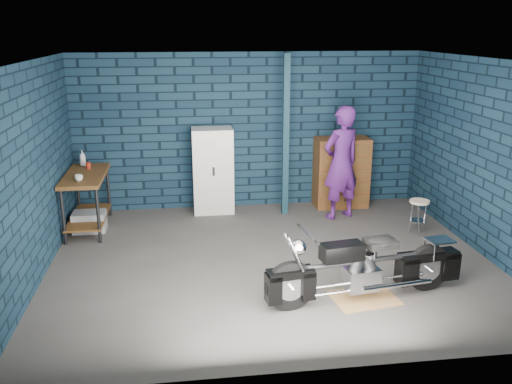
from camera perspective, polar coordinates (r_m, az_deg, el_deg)
The scene contains 14 objects.
ground at distance 7.53m, azimuth 1.61°, elevation -7.30°, with size 6.00×6.00×0.00m, color #4A4745.
room_walls at distance 7.51m, azimuth 1.05°, elevation 7.83°, with size 6.02×5.01×2.71m.
support_post at distance 9.05m, azimuth 3.15°, elevation 5.84°, with size 0.10×0.10×2.70m, color #122D3A.
workbench at distance 8.95m, azimuth -17.33°, elevation -0.99°, with size 0.60×1.40×0.91m, color brown.
drip_mat at distance 6.70m, azimuth 11.30°, elevation -10.87°, with size 0.76×0.57×0.01m, color brown.
motorcycle at distance 6.50m, azimuth 11.54°, elevation -7.31°, with size 2.09×0.57×0.92m, color black, non-canonical shape.
person at distance 9.06m, azimuth 8.95°, elevation 3.05°, with size 0.69×0.45×1.89m, color #4E1C6A.
storage_bin at distance 8.95m, azimuth -17.13°, elevation -2.99°, with size 0.50×0.36×0.31m, color gray.
locker at distance 9.32m, azimuth -4.56°, elevation 2.25°, with size 0.68×0.49×1.47m, color silver.
tool_chest at distance 9.74m, azimuth 8.98°, elevation 2.04°, with size 0.93×0.52×1.24m, color brown.
shop_stool at distance 8.75m, azimuth 16.70°, elevation -2.56°, with size 0.30×0.30×0.55m, color beige, non-canonical shape.
cup_a at distance 8.44m, azimuth -18.16°, elevation 1.43°, with size 0.12×0.12×0.09m, color beige.
mug_red at distance 9.11m, azimuth -17.23°, elevation 2.67°, with size 0.08×0.08×0.11m, color maroon.
bottle at distance 9.32m, azimuth -17.79°, elevation 3.43°, with size 0.10×0.10×0.26m, color gray.
Camera 1 is at (-1.13, -6.77, 3.10)m, focal length 38.00 mm.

